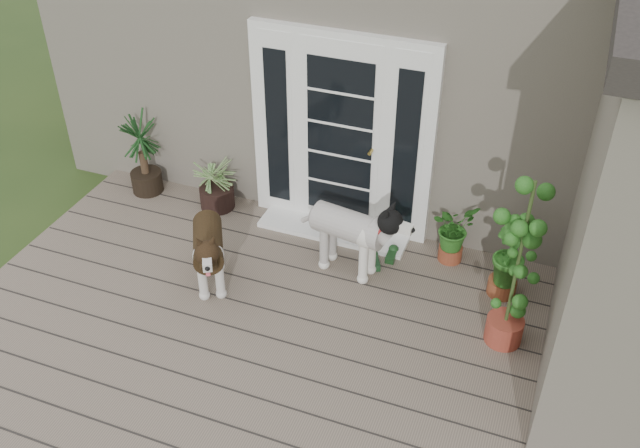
% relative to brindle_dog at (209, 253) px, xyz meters
% --- Properties ---
extents(deck, '(6.20, 4.60, 0.12)m').
position_rel_brindle_dog_xyz_m(deck, '(1.01, -0.80, -0.43)').
color(deck, '#6B5B4C').
rests_on(deck, ground).
extents(house_main, '(7.40, 4.00, 3.10)m').
position_rel_brindle_dog_xyz_m(house_main, '(1.01, 3.45, 1.06)').
color(house_main, '#665E54').
rests_on(house_main, ground).
extents(door_unit, '(1.90, 0.14, 2.15)m').
position_rel_brindle_dog_xyz_m(door_unit, '(0.81, 1.40, 0.70)').
color(door_unit, white).
rests_on(door_unit, deck).
extents(door_step, '(1.60, 0.40, 0.05)m').
position_rel_brindle_dog_xyz_m(door_step, '(0.81, 1.20, -0.35)').
color(door_step, white).
rests_on(door_step, deck).
extents(brindle_dog, '(0.77, 0.96, 0.74)m').
position_rel_brindle_dog_xyz_m(brindle_dog, '(0.00, 0.00, 0.00)').
color(brindle_dog, '#392814').
rests_on(brindle_dog, deck).
extents(white_dog, '(1.01, 0.56, 0.80)m').
position_rel_brindle_dog_xyz_m(white_dog, '(1.16, 0.67, 0.03)').
color(white_dog, white).
rests_on(white_dog, deck).
extents(spider_plant, '(0.78, 0.78, 0.68)m').
position_rel_brindle_dog_xyz_m(spider_plant, '(-0.57, 1.20, -0.03)').
color(spider_plant, '#A4B46F').
rests_on(spider_plant, deck).
extents(yucca, '(0.83, 0.83, 0.97)m').
position_rel_brindle_dog_xyz_m(yucca, '(-1.47, 1.20, 0.11)').
color(yucca, black).
rests_on(yucca, deck).
extents(herb_a, '(0.59, 0.59, 0.55)m').
position_rel_brindle_dog_xyz_m(herb_a, '(2.07, 1.20, -0.09)').
color(herb_a, '#164F18').
rests_on(herb_a, deck).
extents(herb_b, '(0.54, 0.54, 0.61)m').
position_rel_brindle_dog_xyz_m(herb_b, '(2.64, 0.86, -0.07)').
color(herb_b, '#1F5C1A').
rests_on(herb_b, deck).
extents(herb_c, '(0.48, 0.48, 0.60)m').
position_rel_brindle_dog_xyz_m(herb_c, '(3.30, 0.93, -0.07)').
color(herb_c, '#1A5D21').
rests_on(herb_c, deck).
extents(sapling, '(0.66, 0.66, 1.73)m').
position_rel_brindle_dog_xyz_m(sapling, '(2.76, 0.24, 0.49)').
color(sapling, '#175318').
rests_on(sapling, deck).
extents(clog_left, '(0.26, 0.33, 0.09)m').
position_rel_brindle_dog_xyz_m(clog_left, '(1.37, 0.85, -0.32)').
color(clog_left, '#16381C').
rests_on(clog_left, deck).
extents(clog_right, '(0.14, 0.27, 0.08)m').
position_rel_brindle_dog_xyz_m(clog_right, '(1.51, 1.01, -0.33)').
color(clog_right, '#173918').
rests_on(clog_right, deck).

